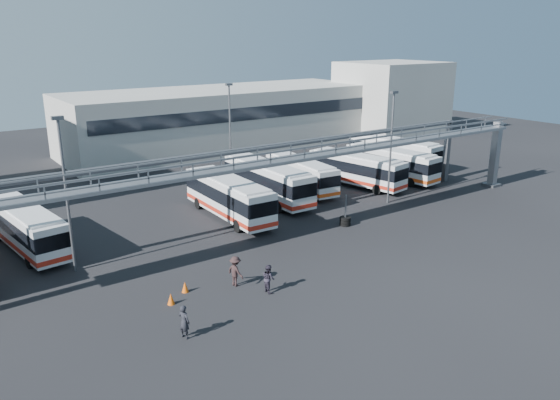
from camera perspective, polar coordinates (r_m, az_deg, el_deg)
ground at (r=38.94m, az=6.19°, el=-5.76°), size 140.00×140.00×0.00m
gantry at (r=41.61m, az=1.11°, el=3.80°), size 51.40×5.15×7.10m
warehouse at (r=74.93m, az=-6.03°, el=8.44°), size 42.00×14.00×8.00m
building_right at (r=85.93m, az=11.56°, el=10.29°), size 14.00×12.00×11.00m
light_pole_left at (r=36.91m, az=-21.49°, el=1.25°), size 0.70×0.35×10.21m
light_pole_mid at (r=50.20m, az=11.54°, el=6.00°), size 0.70×0.35×10.21m
light_pole_back at (r=57.01m, az=-5.24°, el=7.55°), size 0.70×0.35×10.21m
bus_1 at (r=43.04m, az=-25.00°, el=-2.55°), size 3.79×10.79×3.21m
bus_4 at (r=46.15m, az=-5.39°, el=0.43°), size 2.92×11.39×3.44m
bus_5 at (r=50.74m, az=-1.30°, el=2.08°), size 2.81×11.63×3.53m
bus_6 at (r=54.29m, az=2.18°, el=2.82°), size 3.31×10.45×3.12m
bus_7 at (r=56.31m, az=7.98°, el=3.27°), size 4.34×11.03×3.27m
bus_8 at (r=59.65m, az=11.56°, el=3.86°), size 3.72×11.01×3.28m
bus_9 at (r=64.75m, az=11.81°, el=4.97°), size 4.09×11.67×3.47m
pedestrian_a at (r=28.91m, az=-9.98°, el=-12.42°), size 0.65×0.78×1.84m
pedestrian_b at (r=33.18m, az=-1.21°, el=-8.19°), size 0.73×0.90×1.75m
pedestrian_c at (r=34.01m, az=-4.68°, el=-7.43°), size 0.95×1.36×1.93m
cone_left at (r=32.57m, az=-11.33°, el=-10.10°), size 0.51×0.51×0.68m
cone_right at (r=33.85m, az=-9.89°, el=-8.94°), size 0.45×0.45×0.67m
tire_stack at (r=44.76m, az=6.83°, el=-2.12°), size 0.91×0.91×2.60m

